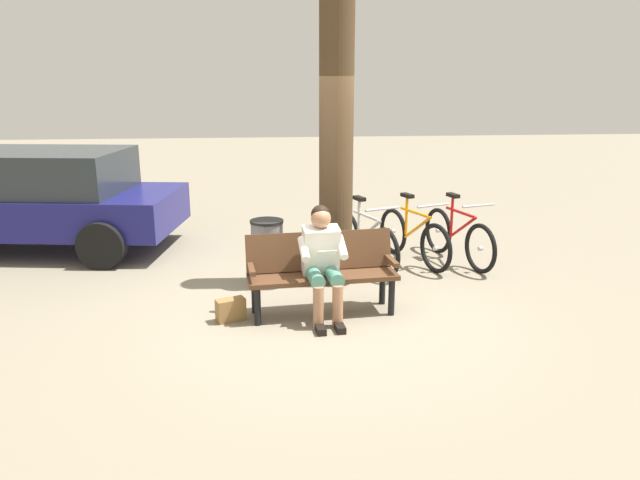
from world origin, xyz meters
TOP-DOWN VIEW (x-y plane):
  - ground_plane at (0.00, 0.00)m, footprint 40.00×40.00m
  - bench at (-0.03, 0.08)m, footprint 1.64×0.62m
  - person_reading at (-0.03, 0.24)m, footprint 0.52×0.79m
  - handbag at (0.95, 0.25)m, footprint 0.33×0.24m
  - tree_trunk at (-0.31, -0.89)m, footprint 0.41×0.41m
  - litter_bin at (0.54, -0.84)m, footprint 0.41×0.41m
  - bicycle_silver at (-2.10, -1.55)m, footprint 0.60×1.63m
  - bicycle_purple at (-1.48, -1.61)m, footprint 0.70×1.59m
  - bicycle_black at (-0.78, -1.47)m, footprint 0.69×1.60m
  - parked_car at (3.88, -2.83)m, footprint 4.42×2.49m

SIDE VIEW (x-z plane):
  - ground_plane at x=0.00m, z-range 0.00..0.00m
  - handbag at x=0.95m, z-range 0.00..0.24m
  - bicycle_silver at x=-2.10m, z-range -0.11..0.83m
  - bicycle_purple at x=-1.48m, z-range -0.11..0.83m
  - bicycle_black at x=-0.78m, z-range -0.11..0.83m
  - litter_bin at x=0.54m, z-range 0.00..0.83m
  - bench at x=-0.03m, z-range 0.07..0.94m
  - person_reading at x=-0.03m, z-range 0.06..1.27m
  - parked_car at x=3.88m, z-range 0.04..1.51m
  - tree_trunk at x=-0.31m, z-range 0.00..3.60m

